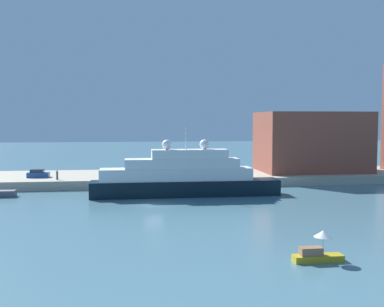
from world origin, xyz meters
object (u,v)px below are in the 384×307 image
Objects in this scene: large_yacht at (183,177)px; parked_car at (38,174)px; mooring_bollard at (143,177)px; person_figure at (57,175)px; small_motorboat at (318,251)px; harbor_building at (311,142)px.

parked_car is at bearing 149.72° from large_yacht.
parked_car is 4.31× the size of mooring_bollard.
person_figure reaches higher than mooring_bollard.
large_yacht is 33.24× the size of mooring_bollard.
mooring_bollard is (-13.37, 44.22, 1.09)m from small_motorboat.
mooring_bollard is at bearing -6.38° from person_figure.
small_motorboat is 2.55× the size of person_figure.
person_figure is at bearing 173.62° from mooring_bollard.
large_yacht reaches higher than mooring_bollard.
harbor_building is 53.66m from parked_car.
large_yacht reaches higher than small_motorboat.
parked_car is at bearing -176.06° from harbor_building.
person_figure is 15.03m from mooring_bollard.
large_yacht is at bearing 101.90° from small_motorboat.
person_figure is 1.86× the size of mooring_bollard.
small_motorboat is 59.21m from parked_car.
harbor_building is at bearing 68.49° from small_motorboat.
parked_car is at bearing 136.59° from person_figure.
parked_car is (-32.25, 49.63, 1.28)m from small_motorboat.
person_figure reaches higher than small_motorboat.
small_motorboat is at bearing -58.34° from person_figure.
parked_car is 2.32× the size of person_figure.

